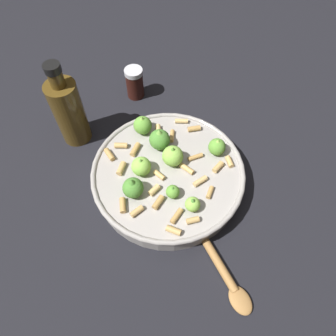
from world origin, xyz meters
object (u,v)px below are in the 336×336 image
(pepper_shaker, at_px, (135,83))
(wooden_spoon, at_px, (220,265))
(olive_oil_bottle, at_px, (69,111))
(cooking_pan, at_px, (167,174))

(pepper_shaker, relative_size, wooden_spoon, 0.39)
(olive_oil_bottle, distance_m, wooden_spoon, 0.45)
(cooking_pan, height_order, olive_oil_bottle, olive_oil_bottle)
(pepper_shaker, height_order, olive_oil_bottle, olive_oil_bottle)
(cooking_pan, bearing_deg, olive_oil_bottle, -46.16)
(wooden_spoon, bearing_deg, pepper_shaker, -83.77)
(cooking_pan, height_order, wooden_spoon, cooking_pan)
(cooking_pan, bearing_deg, wooden_spoon, 102.06)
(pepper_shaker, distance_m, olive_oil_bottle, 0.20)
(olive_oil_bottle, xyz_separation_m, wooden_spoon, (-0.22, 0.39, -0.08))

